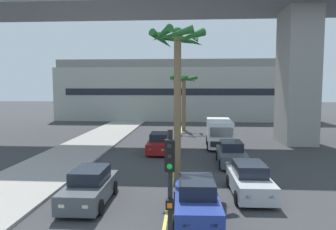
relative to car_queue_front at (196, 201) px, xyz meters
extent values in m
cube|color=#9E9991|center=(-9.21, 3.18, -0.65)|extent=(4.80, 80.00, 0.15)
cube|color=#DBCC4C|center=(-1.21, 11.18, -0.72)|extent=(0.14, 56.00, 0.01)
cube|color=gray|center=(9.60, 17.74, 5.39)|extent=(2.80, 4.40, 12.22)
cube|color=#ADB2A8|center=(-1.21, 38.37, 3.33)|extent=(39.29, 8.00, 8.10)
cube|color=gray|center=(-1.21, 38.37, 7.98)|extent=(38.51, 7.20, 1.20)
cube|color=black|center=(-1.21, 34.35, 3.73)|extent=(35.37, 0.04, 1.00)
cube|color=navy|center=(0.00, -0.03, -0.14)|extent=(1.84, 4.15, 0.80)
cube|color=black|center=(0.00, 0.12, 0.54)|extent=(1.46, 2.10, 0.60)
cube|color=#F2EDCC|center=(0.54, -2.03, -0.09)|extent=(0.24, 0.09, 0.14)
cube|color=#F2EDCC|center=(-0.40, -2.06, -0.09)|extent=(0.24, 0.09, 0.14)
cylinder|color=black|center=(0.85, -1.28, -0.40)|extent=(0.24, 0.65, 0.64)
cylinder|color=black|center=(-0.76, -1.33, -0.40)|extent=(0.24, 0.65, 0.64)
cylinder|color=black|center=(0.77, 1.26, -0.40)|extent=(0.24, 0.65, 0.64)
cylinder|color=black|center=(-0.85, 1.21, -0.40)|extent=(0.24, 0.65, 0.64)
cube|color=#4C5156|center=(2.53, 8.82, -0.14)|extent=(1.75, 4.12, 0.80)
cube|color=black|center=(2.54, 8.97, 0.54)|extent=(1.42, 2.07, 0.60)
cube|color=#F2EDCC|center=(2.97, 6.81, -0.09)|extent=(0.24, 0.08, 0.14)
cube|color=#F2EDCC|center=(2.04, 6.82, -0.09)|extent=(0.24, 0.08, 0.14)
cylinder|color=black|center=(3.32, 7.54, -0.40)|extent=(0.23, 0.64, 0.64)
cylinder|color=black|center=(1.71, 7.56, -0.40)|extent=(0.23, 0.64, 0.64)
cylinder|color=black|center=(3.36, 10.08, -0.40)|extent=(0.23, 0.64, 0.64)
cylinder|color=black|center=(1.74, 10.10, -0.40)|extent=(0.23, 0.64, 0.64)
cube|color=maroon|center=(-2.64, 12.38, -0.14)|extent=(1.71, 4.11, 0.80)
cube|color=black|center=(-2.64, 12.53, 0.54)|extent=(1.40, 2.05, 0.60)
cube|color=#F2EDCC|center=(-2.17, 10.37, -0.09)|extent=(0.24, 0.08, 0.14)
cube|color=#F2EDCC|center=(-3.11, 10.37, -0.09)|extent=(0.24, 0.08, 0.14)
cylinder|color=black|center=(-1.83, 11.11, -0.40)|extent=(0.22, 0.64, 0.64)
cylinder|color=black|center=(-3.45, 11.11, -0.40)|extent=(0.22, 0.64, 0.64)
cylinder|color=black|center=(-1.84, 13.66, -0.40)|extent=(0.22, 0.64, 0.64)
cylinder|color=black|center=(-3.46, 13.65, -0.40)|extent=(0.22, 0.64, 0.64)
cube|color=#4C5156|center=(-4.75, 1.33, -0.14)|extent=(1.72, 4.11, 0.80)
cube|color=black|center=(-4.75, 1.48, 0.54)|extent=(1.40, 2.06, 0.60)
cube|color=#F2EDCC|center=(-4.27, -0.68, -0.09)|extent=(0.24, 0.08, 0.14)
cube|color=#F2EDCC|center=(-5.21, -0.68, -0.09)|extent=(0.24, 0.08, 0.14)
cylinder|color=black|center=(-3.94, 0.06, -0.40)|extent=(0.22, 0.64, 0.64)
cylinder|color=black|center=(-5.55, 0.06, -0.40)|extent=(0.22, 0.64, 0.64)
cylinder|color=black|center=(-3.95, 2.61, -0.40)|extent=(0.22, 0.64, 0.64)
cylinder|color=black|center=(-5.56, 2.60, -0.40)|extent=(0.22, 0.64, 0.64)
cube|color=#B7BABF|center=(2.63, 2.85, -0.14)|extent=(1.78, 4.13, 0.80)
cube|color=black|center=(2.62, 3.00, 0.54)|extent=(1.43, 2.08, 0.60)
cube|color=#F2EDCC|center=(3.13, 0.85, -0.09)|extent=(0.24, 0.08, 0.14)
cube|color=#F2EDCC|center=(2.20, 0.83, -0.09)|extent=(0.24, 0.08, 0.14)
cylinder|color=black|center=(3.46, 1.60, -0.40)|extent=(0.23, 0.64, 0.64)
cylinder|color=black|center=(1.84, 1.57, -0.40)|extent=(0.23, 0.64, 0.64)
cylinder|color=black|center=(3.41, 4.14, -0.40)|extent=(0.23, 0.64, 0.64)
cylinder|color=black|center=(1.80, 4.11, -0.40)|extent=(0.23, 0.64, 0.64)
cube|color=white|center=(2.30, 14.95, 0.59)|extent=(2.15, 5.26, 2.10)
cube|color=black|center=(2.22, 12.39, 0.94)|extent=(1.80, 0.13, 0.80)
cube|color=black|center=(2.22, 12.33, 0.01)|extent=(1.70, 0.11, 0.44)
cylinder|color=black|center=(3.20, 13.36, -0.34)|extent=(0.28, 0.77, 0.76)
cylinder|color=black|center=(1.30, 13.41, -0.34)|extent=(0.28, 0.77, 0.76)
cylinder|color=black|center=(3.29, 16.48, -0.34)|extent=(0.28, 0.77, 0.76)
cylinder|color=black|center=(1.39, 16.53, -0.34)|extent=(0.28, 0.77, 0.76)
cylinder|color=black|center=(-0.76, -4.72, 1.38)|extent=(0.12, 0.12, 4.20)
cube|color=black|center=(-0.76, -4.86, 2.88)|extent=(0.24, 0.20, 0.76)
sphere|color=black|center=(-0.76, -4.96, 3.12)|extent=(0.14, 0.14, 0.14)
sphere|color=black|center=(-0.76, -4.96, 2.88)|extent=(0.14, 0.14, 0.14)
sphere|color=#19D83F|center=(-0.76, -4.96, 2.64)|extent=(0.14, 0.14, 0.14)
cube|color=black|center=(-0.76, -4.84, 1.68)|extent=(0.20, 0.16, 0.24)
cube|color=orange|center=(-0.76, -4.92, 1.68)|extent=(0.12, 0.03, 0.12)
cylinder|color=brown|center=(-0.97, 5.61, 3.31)|extent=(0.41, 0.41, 8.06)
sphere|color=#236028|center=(-0.97, 5.61, 7.49)|extent=(0.60, 0.60, 0.60)
cone|color=#236028|center=(0.07, 5.68, 7.15)|extent=(0.58, 2.14, 1.07)
cone|color=#236028|center=(-0.28, 6.38, 7.13)|extent=(1.86, 1.74, 1.10)
cone|color=#236028|center=(-1.18, 6.62, 7.25)|extent=(2.17, 0.86, 0.89)
cone|color=#236028|center=(-1.87, 6.12, 7.15)|extent=(1.42, 2.06, 1.06)
cone|color=#236028|center=(-1.85, 5.05, 7.29)|extent=(1.51, 2.03, 0.82)
cone|color=#236028|center=(-1.10, 4.57, 7.22)|extent=(2.16, 0.71, 0.95)
cone|color=#236028|center=(-0.34, 4.78, 7.13)|extent=(1.94, 1.63, 1.09)
cylinder|color=brown|center=(-0.92, 25.55, 2.35)|extent=(0.44, 0.44, 6.14)
sphere|color=#236028|center=(-0.92, 25.55, 5.57)|extent=(0.60, 0.60, 0.60)
cone|color=#236028|center=(0.22, 25.66, 5.33)|extent=(0.66, 2.37, 0.90)
cone|color=#236028|center=(-0.48, 26.61, 5.34)|extent=(2.33, 1.30, 0.88)
cone|color=#236028|center=(-1.57, 26.49, 5.29)|extent=(2.17, 1.69, 0.97)
cone|color=#236028|center=(-2.07, 25.51, 5.38)|extent=(0.52, 2.35, 0.80)
cone|color=#236028|center=(-1.49, 24.55, 5.28)|extent=(2.25, 1.54, 0.98)
cone|color=#236028|center=(-0.44, 24.51, 5.36)|extent=(2.31, 1.38, 0.84)
camera|label=1|loc=(-0.32, -12.20, 4.50)|focal=33.77mm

